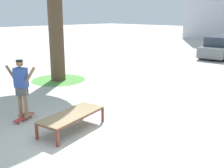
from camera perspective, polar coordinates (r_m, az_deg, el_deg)
name	(u,v)px	position (r m, az deg, el deg)	size (l,w,h in m)	color
ground_plane	(86,139)	(6.92, -5.57, -11.47)	(120.00, 120.00, 0.00)	#B7B5AD
skate_box	(72,115)	(7.32, -8.43, -6.53)	(1.14, 2.02, 0.46)	brown
skateboard	(24,117)	(8.43, -17.99, -6.68)	(0.53, 0.81, 0.09)	#B23333
skater	(21,85)	(8.14, -18.52, -0.12)	(0.93, 0.52, 1.69)	#8E6647
grass_patch_near_left	(59,80)	(13.05, -11.18, 0.87)	(2.49, 2.49, 0.01)	#519342
car_grey	(220,48)	(20.73, 21.78, 7.04)	(2.21, 4.34, 1.50)	slate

